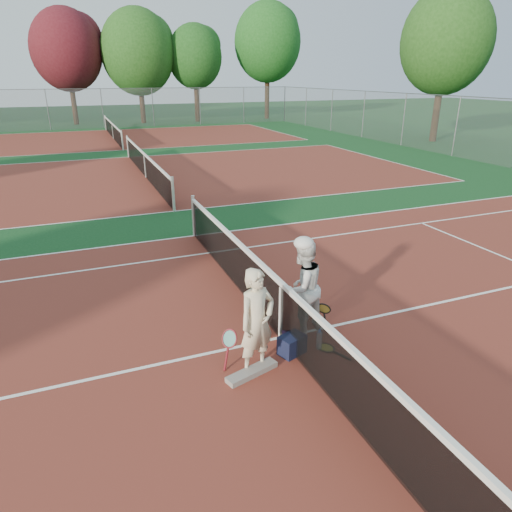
{
  "coord_description": "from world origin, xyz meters",
  "views": [
    {
      "loc": [
        -2.76,
        -5.83,
        4.01
      ],
      "look_at": [
        0.0,
        1.07,
        1.05
      ],
      "focal_mm": 32.0,
      "sensor_mm": 36.0,
      "label": 1
    }
  ],
  "objects_px": {
    "racket_black_held": "(323,316)",
    "racket_spare": "(326,348)",
    "sports_bag_navy": "(292,345)",
    "water_bottle": "(319,340)",
    "player_b": "(302,287)",
    "player_a": "(257,322)",
    "racket_red": "(230,348)",
    "net_main": "(281,310)",
    "sports_bag_purple": "(292,340)"
  },
  "relations": [
    {
      "from": "player_a",
      "to": "sports_bag_purple",
      "type": "xyz_separation_m",
      "value": [
        0.74,
        0.36,
        -0.68
      ]
    },
    {
      "from": "racket_red",
      "to": "racket_spare",
      "type": "relative_size",
      "value": 0.93
    },
    {
      "from": "racket_red",
      "to": "racket_spare",
      "type": "height_order",
      "value": "racket_red"
    },
    {
      "from": "net_main",
      "to": "racket_red",
      "type": "bearing_deg",
      "value": -159.28
    },
    {
      "from": "net_main",
      "to": "player_b",
      "type": "bearing_deg",
      "value": 11.23
    },
    {
      "from": "net_main",
      "to": "racket_red",
      "type": "distance_m",
      "value": 1.09
    },
    {
      "from": "racket_spare",
      "to": "sports_bag_purple",
      "type": "height_order",
      "value": "sports_bag_purple"
    },
    {
      "from": "racket_black_held",
      "to": "sports_bag_navy",
      "type": "xyz_separation_m",
      "value": [
        -0.78,
        -0.42,
        -0.11
      ]
    },
    {
      "from": "player_a",
      "to": "racket_black_held",
      "type": "distance_m",
      "value": 1.65
    },
    {
      "from": "racket_spare",
      "to": "sports_bag_navy",
      "type": "relative_size",
      "value": 1.52
    },
    {
      "from": "water_bottle",
      "to": "sports_bag_purple",
      "type": "bearing_deg",
      "value": 150.79
    },
    {
      "from": "racket_red",
      "to": "sports_bag_purple",
      "type": "height_order",
      "value": "racket_red"
    },
    {
      "from": "net_main",
      "to": "sports_bag_purple",
      "type": "distance_m",
      "value": 0.5
    },
    {
      "from": "racket_spare",
      "to": "sports_bag_purple",
      "type": "bearing_deg",
      "value": 38.91
    },
    {
      "from": "player_a",
      "to": "player_b",
      "type": "relative_size",
      "value": 0.99
    },
    {
      "from": "sports_bag_purple",
      "to": "racket_red",
      "type": "bearing_deg",
      "value": -176.0
    },
    {
      "from": "racket_black_held",
      "to": "player_b",
      "type": "bearing_deg",
      "value": -68.71
    },
    {
      "from": "racket_spare",
      "to": "net_main",
      "type": "bearing_deg",
      "value": 20.78
    },
    {
      "from": "racket_red",
      "to": "sports_bag_purple",
      "type": "distance_m",
      "value": 1.07
    },
    {
      "from": "racket_red",
      "to": "racket_black_held",
      "type": "bearing_deg",
      "value": -35.58
    },
    {
      "from": "sports_bag_purple",
      "to": "net_main",
      "type": "bearing_deg",
      "value": 100.74
    },
    {
      "from": "player_a",
      "to": "water_bottle",
      "type": "height_order",
      "value": "player_a"
    },
    {
      "from": "racket_red",
      "to": "racket_black_held",
      "type": "height_order",
      "value": "racket_red"
    },
    {
      "from": "racket_red",
      "to": "net_main",
      "type": "bearing_deg",
      "value": -25.4
    },
    {
      "from": "net_main",
      "to": "player_a",
      "type": "xyz_separation_m",
      "value": [
        -0.68,
        -0.66,
        0.29
      ]
    },
    {
      "from": "player_b",
      "to": "racket_red",
      "type": "distance_m",
      "value": 1.57
    },
    {
      "from": "water_bottle",
      "to": "player_b",
      "type": "bearing_deg",
      "value": 92.06
    },
    {
      "from": "sports_bag_purple",
      "to": "sports_bag_navy",
      "type": "bearing_deg",
      "value": -114.81
    },
    {
      "from": "net_main",
      "to": "racket_spare",
      "type": "xyz_separation_m",
      "value": [
        0.54,
        -0.56,
        -0.49
      ]
    },
    {
      "from": "sports_bag_purple",
      "to": "player_b",
      "type": "bearing_deg",
      "value": 47.45
    },
    {
      "from": "sports_bag_navy",
      "to": "water_bottle",
      "type": "bearing_deg",
      "value": -4.79
    },
    {
      "from": "player_a",
      "to": "sports_bag_navy",
      "type": "xyz_separation_m",
      "value": [
        0.66,
        0.19,
        -0.64
      ]
    },
    {
      "from": "player_b",
      "to": "racket_spare",
      "type": "xyz_separation_m",
      "value": [
        0.13,
        -0.64,
        -0.79
      ]
    },
    {
      "from": "sports_bag_navy",
      "to": "water_bottle",
      "type": "relative_size",
      "value": 1.32
    },
    {
      "from": "net_main",
      "to": "water_bottle",
      "type": "height_order",
      "value": "net_main"
    },
    {
      "from": "player_b",
      "to": "racket_red",
      "type": "relative_size",
      "value": 2.88
    },
    {
      "from": "racket_black_held",
      "to": "racket_spare",
      "type": "xyz_separation_m",
      "value": [
        -0.22,
        -0.51,
        -0.25
      ]
    },
    {
      "from": "net_main",
      "to": "sports_bag_purple",
      "type": "relative_size",
      "value": 37.27
    },
    {
      "from": "racket_spare",
      "to": "water_bottle",
      "type": "relative_size",
      "value": 2.0
    },
    {
      "from": "racket_spare",
      "to": "racket_red",
      "type": "bearing_deg",
      "value": 60.13
    },
    {
      "from": "racket_red",
      "to": "sports_bag_navy",
      "type": "distance_m",
      "value": 0.99
    },
    {
      "from": "sports_bag_purple",
      "to": "water_bottle",
      "type": "distance_m",
      "value": 0.43
    },
    {
      "from": "racket_black_held",
      "to": "sports_bag_navy",
      "type": "relative_size",
      "value": 1.35
    },
    {
      "from": "net_main",
      "to": "water_bottle",
      "type": "relative_size",
      "value": 36.6
    },
    {
      "from": "net_main",
      "to": "player_b",
      "type": "relative_size",
      "value": 6.82
    },
    {
      "from": "racket_red",
      "to": "racket_black_held",
      "type": "xyz_separation_m",
      "value": [
        1.75,
        0.33,
        -0.01
      ]
    },
    {
      "from": "racket_black_held",
      "to": "racket_spare",
      "type": "bearing_deg",
      "value": 18.03
    },
    {
      "from": "net_main",
      "to": "sports_bag_purple",
      "type": "height_order",
      "value": "net_main"
    },
    {
      "from": "racket_red",
      "to": "racket_black_held",
      "type": "relative_size",
      "value": 1.05
    },
    {
      "from": "racket_black_held",
      "to": "sports_bag_purple",
      "type": "bearing_deg",
      "value": -28.35
    }
  ]
}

